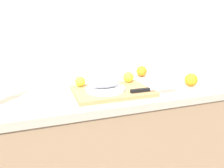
{
  "coord_description": "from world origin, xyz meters",
  "views": [
    {
      "loc": [
        -0.49,
        -1.09,
        1.24
      ],
      "look_at": [
        -0.13,
        -0.08,
        0.95
      ],
      "focal_mm": 32.01,
      "sensor_mm": 36.0,
      "label": 1
    }
  ],
  "objects_px": {
    "lemon_0": "(80,81)",
    "fish_fillet": "(105,85)",
    "chef_knife": "(149,89)",
    "orange_0": "(191,80)",
    "coffee_mug_0": "(208,65)",
    "white_plate": "(106,89)",
    "cutting_board": "(112,91)"
  },
  "relations": [
    {
      "from": "chef_knife",
      "to": "orange_0",
      "type": "xyz_separation_m",
      "value": [
        0.34,
        0.07,
        0.01
      ]
    },
    {
      "from": "white_plate",
      "to": "orange_0",
      "type": "xyz_separation_m",
      "value": [
        0.56,
        -0.02,
        0.01
      ]
    },
    {
      "from": "white_plate",
      "to": "coffee_mug_0",
      "type": "height_order",
      "value": "coffee_mug_0"
    },
    {
      "from": "fish_fillet",
      "to": "coffee_mug_0",
      "type": "xyz_separation_m",
      "value": [
        1.02,
        0.31,
        -0.0
      ]
    },
    {
      "from": "cutting_board",
      "to": "lemon_0",
      "type": "bearing_deg",
      "value": 143.67
    },
    {
      "from": "fish_fillet",
      "to": "orange_0",
      "type": "relative_size",
      "value": 2.05
    },
    {
      "from": "white_plate",
      "to": "fish_fillet",
      "type": "xyz_separation_m",
      "value": [
        0.0,
        0.0,
        0.03
      ]
    },
    {
      "from": "white_plate",
      "to": "coffee_mug_0",
      "type": "distance_m",
      "value": 1.07
    },
    {
      "from": "lemon_0",
      "to": "orange_0",
      "type": "xyz_separation_m",
      "value": [
        0.67,
        -0.15,
        -0.01
      ]
    },
    {
      "from": "lemon_0",
      "to": "coffee_mug_0",
      "type": "distance_m",
      "value": 1.15
    },
    {
      "from": "cutting_board",
      "to": "chef_knife",
      "type": "bearing_deg",
      "value": -29.21
    },
    {
      "from": "lemon_0",
      "to": "fish_fillet",
      "type": "bearing_deg",
      "value": -46.97
    },
    {
      "from": "cutting_board",
      "to": "fish_fillet",
      "type": "relative_size",
      "value": 2.6
    },
    {
      "from": "cutting_board",
      "to": "lemon_0",
      "type": "height_order",
      "value": "lemon_0"
    },
    {
      "from": "white_plate",
      "to": "chef_knife",
      "type": "height_order",
      "value": "chef_knife"
    },
    {
      "from": "orange_0",
      "to": "coffee_mug_0",
      "type": "bearing_deg",
      "value": 36.22
    },
    {
      "from": "cutting_board",
      "to": "orange_0",
      "type": "xyz_separation_m",
      "value": [
        0.51,
        -0.03,
        0.03
      ]
    },
    {
      "from": "fish_fillet",
      "to": "chef_knife",
      "type": "bearing_deg",
      "value": -22.5
    },
    {
      "from": "lemon_0",
      "to": "orange_0",
      "type": "height_order",
      "value": "same"
    },
    {
      "from": "cutting_board",
      "to": "orange_0",
      "type": "relative_size",
      "value": 5.34
    },
    {
      "from": "white_plate",
      "to": "lemon_0",
      "type": "bearing_deg",
      "value": 133.03
    },
    {
      "from": "white_plate",
      "to": "lemon_0",
      "type": "height_order",
      "value": "lemon_0"
    },
    {
      "from": "chef_knife",
      "to": "cutting_board",
      "type": "bearing_deg",
      "value": 150.2
    },
    {
      "from": "white_plate",
      "to": "fish_fillet",
      "type": "relative_size",
      "value": 1.33
    },
    {
      "from": "fish_fillet",
      "to": "coffee_mug_0",
      "type": "distance_m",
      "value": 1.07
    },
    {
      "from": "white_plate",
      "to": "fish_fillet",
      "type": "height_order",
      "value": "fish_fillet"
    },
    {
      "from": "fish_fillet",
      "to": "coffee_mug_0",
      "type": "bearing_deg",
      "value": 17.18
    },
    {
      "from": "cutting_board",
      "to": "fish_fillet",
      "type": "bearing_deg",
      "value": -167.87
    },
    {
      "from": "lemon_0",
      "to": "cutting_board",
      "type": "bearing_deg",
      "value": -36.33
    },
    {
      "from": "white_plate",
      "to": "coffee_mug_0",
      "type": "bearing_deg",
      "value": 17.18
    },
    {
      "from": "coffee_mug_0",
      "to": "orange_0",
      "type": "distance_m",
      "value": 0.57
    },
    {
      "from": "cutting_board",
      "to": "coffee_mug_0",
      "type": "xyz_separation_m",
      "value": [
        0.98,
        0.31,
        0.04
      ]
    }
  ]
}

